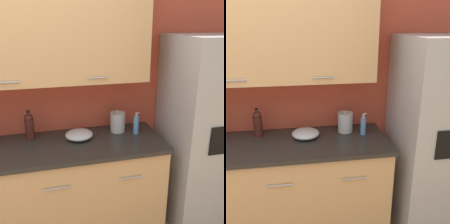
% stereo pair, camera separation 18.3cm
% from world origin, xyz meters
% --- Properties ---
extents(counter_unit, '(2.46, 0.64, 0.90)m').
position_xyz_m(counter_unit, '(0.19, 0.66, 0.46)').
color(counter_unit, black).
rests_on(counter_unit, ground_plane).
extents(refrigerator, '(0.88, 0.74, 1.78)m').
position_xyz_m(refrigerator, '(1.97, 0.61, 0.89)').
color(refrigerator, '#9E9EA0').
rests_on(refrigerator, ground_plane).
extents(wine_bottle, '(0.08, 0.08, 0.26)m').
position_xyz_m(wine_bottle, '(0.30, 0.83, 1.02)').
color(wine_bottle, '#3D1914').
rests_on(wine_bottle, counter_unit).
extents(soap_dispenser, '(0.05, 0.05, 0.20)m').
position_xyz_m(soap_dispenser, '(1.24, 0.72, 0.99)').
color(soap_dispenser, '#4C7FB2').
rests_on(soap_dispenser, counter_unit).
extents(steel_canister, '(0.14, 0.14, 0.20)m').
position_xyz_m(steel_canister, '(1.09, 0.81, 0.99)').
color(steel_canister, '#A3A3A5').
rests_on(steel_canister, counter_unit).
extents(mixing_bowl, '(0.24, 0.24, 0.07)m').
position_xyz_m(mixing_bowl, '(0.71, 0.73, 0.94)').
color(mixing_bowl, '#A3A3A5').
rests_on(mixing_bowl, counter_unit).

